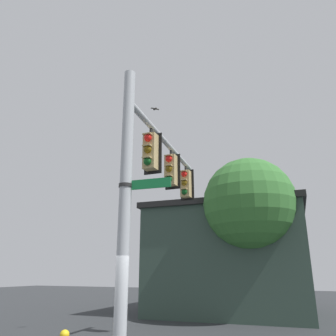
{
  "coord_description": "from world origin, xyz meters",
  "views": [
    {
      "loc": [
        -3.75,
        6.41,
        2.16
      ],
      "look_at": [
        0.25,
        -3.1,
        5.41
      ],
      "focal_mm": 35.48,
      "sensor_mm": 36.0,
      "label": 1
    }
  ],
  "objects_px": {
    "bird_flying": "(155,109)",
    "street_name_sign": "(137,185)",
    "traffic_light_mid_inner": "(171,170)",
    "traffic_light_nearest_pole": "(150,151)",
    "traffic_light_mid_outer": "(186,184)"
  },
  "relations": [
    {
      "from": "traffic_light_nearest_pole",
      "to": "traffic_light_mid_outer",
      "type": "distance_m",
      "value": 3.78
    },
    {
      "from": "traffic_light_mid_outer",
      "to": "traffic_light_mid_inner",
      "type": "bearing_deg",
      "value": 94.57
    },
    {
      "from": "traffic_light_mid_outer",
      "to": "bird_flying",
      "type": "distance_m",
      "value": 3.38
    },
    {
      "from": "street_name_sign",
      "to": "traffic_light_nearest_pole",
      "type": "bearing_deg",
      "value": -74.86
    },
    {
      "from": "traffic_light_mid_outer",
      "to": "bird_flying",
      "type": "relative_size",
      "value": 3.62
    },
    {
      "from": "traffic_light_mid_inner",
      "to": "bird_flying",
      "type": "bearing_deg",
      "value": -46.75
    },
    {
      "from": "traffic_light_mid_inner",
      "to": "bird_flying",
      "type": "xyz_separation_m",
      "value": [
        1.23,
        -1.3,
        3.15
      ]
    },
    {
      "from": "street_name_sign",
      "to": "bird_flying",
      "type": "height_order",
      "value": "bird_flying"
    },
    {
      "from": "bird_flying",
      "to": "traffic_light_nearest_pole",
      "type": "bearing_deg",
      "value": 113.37
    },
    {
      "from": "traffic_light_mid_inner",
      "to": "bird_flying",
      "type": "height_order",
      "value": "bird_flying"
    },
    {
      "from": "traffic_light_nearest_pole",
      "to": "traffic_light_mid_outer",
      "type": "relative_size",
      "value": 1.0
    },
    {
      "from": "traffic_light_nearest_pole",
      "to": "traffic_light_mid_inner",
      "type": "xyz_separation_m",
      "value": [
        0.15,
        -1.88,
        0.0
      ]
    },
    {
      "from": "bird_flying",
      "to": "street_name_sign",
      "type": "bearing_deg",
      "value": 110.86
    },
    {
      "from": "traffic_light_mid_inner",
      "to": "street_name_sign",
      "type": "distance_m",
      "value": 3.67
    },
    {
      "from": "street_name_sign",
      "to": "bird_flying",
      "type": "xyz_separation_m",
      "value": [
        1.78,
        -4.66,
        4.52
      ]
    }
  ]
}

